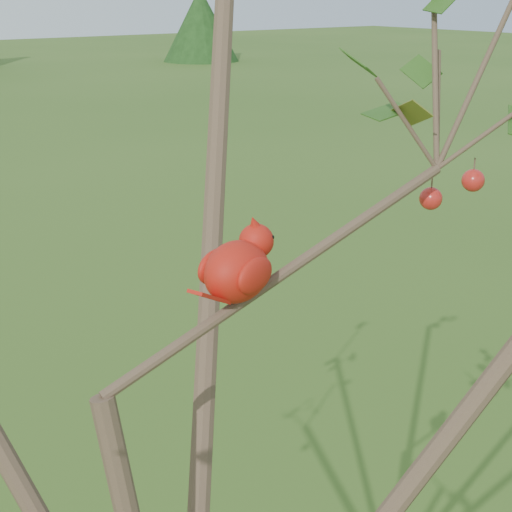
{
  "coord_description": "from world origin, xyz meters",
  "views": [
    {
      "loc": [
        -0.45,
        -0.79,
        2.48
      ],
      "look_at": [
        0.21,
        0.1,
        2.1
      ],
      "focal_mm": 55.0,
      "sensor_mm": 36.0,
      "label": 1
    }
  ],
  "objects": [
    {
      "name": "crabapple_tree",
      "position": [
        0.03,
        -0.02,
        2.12
      ],
      "size": [
        2.35,
        2.05,
        2.95
      ],
      "color": "#463525",
      "rests_on": "ground"
    },
    {
      "name": "cardinal",
      "position": [
        0.17,
        0.08,
        2.1
      ],
      "size": [
        0.19,
        0.12,
        0.13
      ],
      "rotation": [
        0.0,
        0.0,
        0.34
      ],
      "color": "red",
      "rests_on": "ground"
    }
  ]
}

